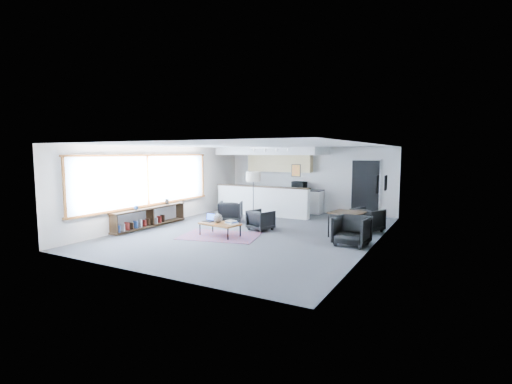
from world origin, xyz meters
The scene contains 21 objects.
room centered at (0.00, 0.00, 1.30)m, with size 7.02×9.02×2.62m.
window centered at (-3.46, -0.90, 1.46)m, with size 0.10×5.95×1.66m.
console centered at (-3.30, -1.05, 0.33)m, with size 0.35×3.00×0.80m.
kitchenette centered at (-1.20, 3.71, 1.38)m, with size 4.20×1.96×2.60m.
doorway centered at (2.30, 4.42, 1.07)m, with size 1.10×0.12×2.15m.
track_light centered at (-0.59, 2.20, 2.53)m, with size 1.60×0.07×0.15m.
wall_art_lower centered at (3.47, 0.40, 1.55)m, with size 0.03×0.38×0.48m.
wall_art_upper centered at (3.47, 1.70, 1.50)m, with size 0.03×0.34×0.44m.
kilim_rug centered at (-0.60, -1.01, 0.01)m, with size 2.49×1.98×0.01m.
coffee_table centered at (-0.60, -1.01, 0.35)m, with size 1.23×0.78×0.38m.
laptop centered at (-1.02, -0.91, 0.44)m, with size 0.34×0.28×0.23m.
ceramic_pot centered at (-0.65, -1.03, 0.51)m, with size 0.27×0.27×0.27m.
book_stack centered at (-0.24, -0.94, 0.42)m, with size 0.38×0.33×0.10m.
coaster centered at (-0.57, -1.23, 0.38)m, with size 0.10×0.10×0.01m.
armchair_left centered at (-1.53, 1.02, 0.39)m, with size 0.76×0.71×0.78m, color black.
armchair_right centered at (0.04, 0.30, 0.34)m, with size 0.67×0.62×0.69m, color black.
floor_lamp centered at (-0.83, 1.38, 1.51)m, with size 0.53×0.53×1.74m.
dining_table centered at (2.62, 0.66, 0.65)m, with size 0.96×0.96×0.72m.
dining_chair_near centered at (3.00, -0.28, 0.36)m, with size 0.70×0.65×0.72m, color black.
dining_chair_far centered at (3.00, 1.62, 0.34)m, with size 0.66×0.61×0.68m, color black.
microwave centered at (-0.25, 4.15, 1.12)m, with size 0.55×0.30×0.37m, color black.
Camera 1 is at (5.33, -9.68, 2.37)m, focal length 26.00 mm.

